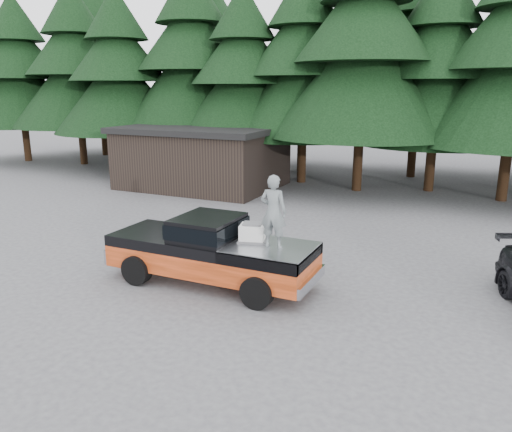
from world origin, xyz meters
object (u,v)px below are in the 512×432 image
at_px(pickup_truck, 212,261).
at_px(air_compressor, 252,233).
at_px(utility_building, 203,156).
at_px(man_on_bed, 273,212).

relative_size(pickup_truck, air_compressor, 9.16).
bearing_deg(air_compressor, utility_building, 111.20).
relative_size(pickup_truck, utility_building, 0.71).
distance_m(pickup_truck, man_on_bed, 2.49).
height_order(air_compressor, man_on_bed, man_on_bed).
distance_m(air_compressor, man_on_bed, 1.05).
relative_size(man_on_bed, utility_building, 0.23).
relative_size(air_compressor, utility_building, 0.08).
distance_m(air_compressor, utility_building, 14.76).
height_order(man_on_bed, utility_building, utility_building).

